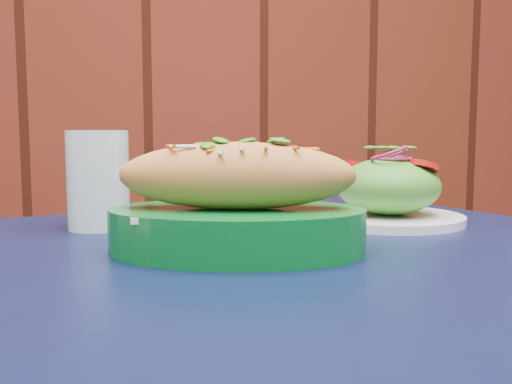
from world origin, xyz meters
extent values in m
cube|color=black|center=(-0.20, 1.63, 0.73)|extent=(1.02, 1.02, 0.03)
cube|color=white|center=(-0.29, 1.61, 0.79)|extent=(0.22, 0.14, 0.01)
ellipsoid|color=#E48A48|center=(-0.29, 1.61, 0.83)|extent=(0.27, 0.14, 0.07)
cylinder|color=white|center=(-0.05, 1.78, 0.76)|extent=(0.22, 0.22, 0.01)
ellipsoid|color=#4C992D|center=(-0.05, 1.78, 0.80)|extent=(0.15, 0.15, 0.08)
cylinder|color=red|center=(-0.01, 1.75, 0.84)|extent=(0.04, 0.04, 0.01)
cylinder|color=red|center=(-0.08, 1.81, 0.84)|extent=(0.04, 0.04, 0.01)
cylinder|color=red|center=(-0.05, 1.82, 0.84)|extent=(0.04, 0.04, 0.01)
torus|color=maroon|center=(-0.05, 1.78, 0.85)|extent=(0.05, 0.05, 0.00)
torus|color=maroon|center=(-0.05, 1.78, 0.85)|extent=(0.05, 0.05, 0.00)
torus|color=maroon|center=(-0.05, 1.78, 0.86)|extent=(0.05, 0.05, 0.00)
cylinder|color=silver|center=(-0.45, 1.79, 0.82)|extent=(0.08, 0.08, 0.13)
camera|label=1|loc=(-0.38, 1.01, 0.88)|focal=40.00mm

